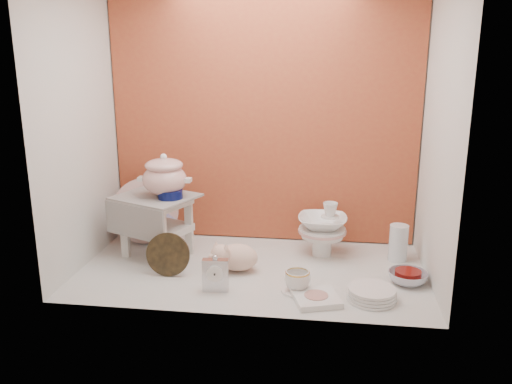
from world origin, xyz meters
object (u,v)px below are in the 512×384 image
at_px(plush_pig, 238,257).
at_px(dinner_plate_stack, 372,294).
at_px(porcelain_tower, 322,229).
at_px(gold_rim_teacup, 297,280).
at_px(soup_tureen, 164,175).
at_px(crystal_bowl, 408,278).
at_px(mantel_clock, 216,273).
at_px(floral_platter, 145,211).
at_px(step_stool, 157,226).
at_px(blue_white_vase, 156,220).

xyz_separation_m(plush_pig, dinner_plate_stack, (0.67, -0.24, -0.05)).
bearing_deg(porcelain_tower, gold_rim_teacup, -102.44).
distance_m(plush_pig, dinner_plate_stack, 0.71).
xyz_separation_m(soup_tureen, plush_pig, (0.43, -0.16, -0.39)).
xyz_separation_m(plush_pig, crystal_bowl, (0.86, -0.03, -0.05)).
height_order(soup_tureen, mantel_clock, soup_tureen).
distance_m(floral_platter, crystal_bowl, 1.55).
bearing_deg(gold_rim_teacup, plush_pig, 147.68).
distance_m(floral_platter, plush_pig, 0.73).
relative_size(step_stool, porcelain_tower, 1.30).
distance_m(soup_tureen, blue_white_vase, 0.43).
height_order(step_stool, blue_white_vase, step_stool).
bearing_deg(crystal_bowl, dinner_plate_stack, -132.73).
distance_m(floral_platter, mantel_clock, 0.83).
relative_size(soup_tureen, crystal_bowl, 1.45).
bearing_deg(dinner_plate_stack, crystal_bowl, 47.27).
bearing_deg(floral_platter, step_stool, -56.21).
height_order(step_stool, plush_pig, step_stool).
xyz_separation_m(step_stool, mantel_clock, (0.42, -0.41, -0.08)).
height_order(dinner_plate_stack, porcelain_tower, porcelain_tower).
xyz_separation_m(mantel_clock, crystal_bowl, (0.93, 0.21, -0.06)).
xyz_separation_m(soup_tureen, gold_rim_teacup, (0.75, -0.36, -0.41)).
bearing_deg(floral_platter, plush_pig, -30.70).
xyz_separation_m(gold_rim_teacup, porcelain_tower, (0.11, 0.49, 0.10)).
bearing_deg(step_stool, plush_pig, 4.75).
height_order(gold_rim_teacup, dinner_plate_stack, gold_rim_teacup).
bearing_deg(dinner_plate_stack, gold_rim_teacup, 173.71).
height_order(blue_white_vase, plush_pig, blue_white_vase).
relative_size(soup_tureen, floral_platter, 0.71).
height_order(mantel_clock, porcelain_tower, porcelain_tower).
height_order(floral_platter, plush_pig, floral_platter).
bearing_deg(plush_pig, gold_rim_teacup, -46.31).
xyz_separation_m(blue_white_vase, crystal_bowl, (1.43, -0.43, -0.10)).
xyz_separation_m(step_stool, gold_rim_teacup, (0.81, -0.37, -0.11)).
relative_size(step_stool, dinner_plate_stack, 1.74).
relative_size(blue_white_vase, plush_pig, 0.97).
height_order(soup_tureen, floral_platter, soup_tureen).
bearing_deg(crystal_bowl, plush_pig, 177.68).
xyz_separation_m(floral_platter, mantel_clock, (0.55, -0.62, -0.10)).
bearing_deg(dinner_plate_stack, plush_pig, 160.12).
bearing_deg(floral_platter, mantel_clock, -47.98).
distance_m(plush_pig, gold_rim_teacup, 0.38).
distance_m(soup_tureen, floral_platter, 0.40).
relative_size(soup_tureen, plush_pig, 1.05).
xyz_separation_m(gold_rim_teacup, dinner_plate_stack, (0.35, -0.04, -0.03)).
height_order(plush_pig, porcelain_tower, porcelain_tower).
bearing_deg(floral_platter, gold_rim_teacup, -31.26).
distance_m(dinner_plate_stack, crystal_bowl, 0.28).
distance_m(floral_platter, dinner_plate_stack, 1.44).
relative_size(plush_pig, porcelain_tower, 0.85).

